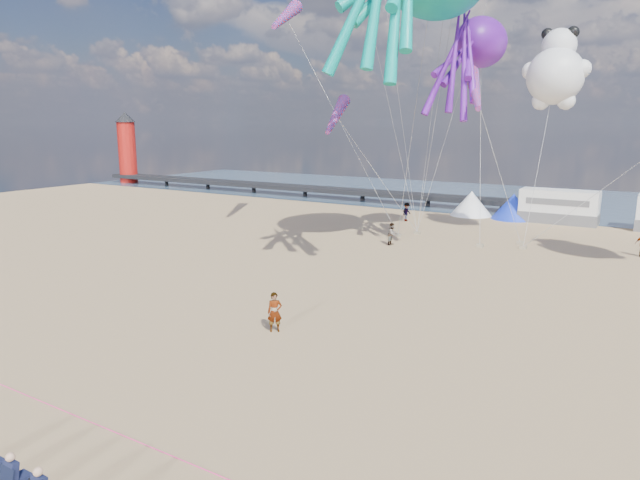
{
  "coord_description": "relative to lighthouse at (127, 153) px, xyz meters",
  "views": [
    {
      "loc": [
        14.28,
        -14.83,
        8.92
      ],
      "look_at": [
        1.5,
        6.0,
        3.88
      ],
      "focal_mm": 32.0,
      "sensor_mm": 36.0,
      "label": 1
    }
  ],
  "objects": [
    {
      "name": "sandbag_c",
      "position": [
        61.79,
        -16.97,
        -4.39
      ],
      "size": [
        0.5,
        0.35,
        0.22
      ],
      "primitive_type": "cube",
      "color": "gray",
      "rests_on": "ground"
    },
    {
      "name": "windsock_mid",
      "position": [
        58.99,
        -21.43,
        6.53
      ],
      "size": [
        3.24,
        5.95,
        6.03
      ],
      "primitive_type": null,
      "rotation": [
        0.0,
        0.0,
        0.4
      ],
      "color": "red"
    },
    {
      "name": "tent_blue",
      "position": [
        58.0,
        -4.0,
        -3.3
      ],
      "size": [
        4.0,
        4.0,
        2.4
      ],
      "primitive_type": "cone",
      "color": "#1933CC",
      "rests_on": "ground"
    },
    {
      "name": "sandbag_a",
      "position": [
        52.23,
        -17.49,
        -4.39
      ],
      "size": [
        0.5,
        0.35,
        0.22
      ],
      "primitive_type": "cube",
      "color": "gray",
      "rests_on": "ground"
    },
    {
      "name": "pier",
      "position": [
        28.0,
        0.0,
        -3.5
      ],
      "size": [
        60.0,
        3.0,
        0.5
      ],
      "primitive_type": "cube",
      "color": "black",
      "rests_on": "ground"
    },
    {
      "name": "tent_white",
      "position": [
        54.0,
        -4.0,
        -3.3
      ],
      "size": [
        4.0,
        4.0,
        2.4
      ],
      "primitive_type": "cone",
      "color": "white",
      "rests_on": "ground"
    },
    {
      "name": "sandbag_b",
      "position": [
        58.95,
        -17.99,
        -4.39
      ],
      "size": [
        0.5,
        0.35,
        0.22
      ],
      "primitive_type": "cube",
      "color": "gray",
      "rests_on": "ground"
    },
    {
      "name": "kite_octopus_purple",
      "position": [
        57.92,
        -16.95,
        9.98
      ],
      "size": [
        3.79,
        8.51,
        9.63
      ],
      "primitive_type": null,
      "rotation": [
        0.0,
        0.0,
        0.02
      ],
      "color": "#5E1499"
    },
    {
      "name": "beachgoer_1",
      "position": [
        53.13,
        -20.65,
        -3.68
      ],
      "size": [
        0.54,
        0.81,
        1.65
      ],
      "primitive_type": "imported",
      "rotation": [
        0.0,
        0.0,
        1.56
      ],
      "color": "#7F6659",
      "rests_on": "ground"
    },
    {
      "name": "windsock_left",
      "position": [
        44.42,
        -21.61,
        12.27
      ],
      "size": [
        3.89,
        7.6,
        7.74
      ],
      "primitive_type": null,
      "rotation": [
        0.0,
        0.0,
        0.38
      ],
      "color": "red"
    },
    {
      "name": "rope_line",
      "position": [
        56.0,
        -49.0,
        -4.48
      ],
      "size": [
        34.0,
        0.03,
        0.03
      ],
      "primitive_type": "cylinder",
      "rotation": [
        0.0,
        1.57,
        0.0
      ],
      "color": "#F2338C",
      "rests_on": "ground"
    },
    {
      "name": "standing_person",
      "position": [
        56.3,
        -39.8,
        -3.63
      ],
      "size": [
        0.76,
        0.73,
        1.75
      ],
      "primitive_type": "imported",
      "rotation": [
        0.0,
        0.0,
        0.69
      ],
      "color": "tan",
      "rests_on": "ground"
    },
    {
      "name": "water",
      "position": [
        56.0,
        11.0,
        -4.48
      ],
      "size": [
        120.0,
        120.0,
        0.0
      ],
      "primitive_type": "plane",
      "color": "#334A61",
      "rests_on": "ground"
    },
    {
      "name": "beachgoer_2",
      "position": [
        49.92,
        -10.37,
        -3.65
      ],
      "size": [
        0.79,
        0.94,
        1.71
      ],
      "primitive_type": "imported",
      "rotation": [
        0.0,
        0.0,
        1.39
      ],
      "color": "#7F6659",
      "rests_on": "ground"
    },
    {
      "name": "sandbag_e",
      "position": [
        53.12,
        -15.68,
        -4.39
      ],
      "size": [
        0.5,
        0.35,
        0.22
      ],
      "primitive_type": "cube",
      "color": "gray",
      "rests_on": "ground"
    },
    {
      "name": "motorhome_0",
      "position": [
        62.0,
        -4.0,
        -3.0
      ],
      "size": [
        6.6,
        2.5,
        3.0
      ],
      "primitive_type": "cube",
      "color": "silver",
      "rests_on": "ground"
    },
    {
      "name": "windsock_right",
      "position": [
        50.6,
        -24.65,
        4.89
      ],
      "size": [
        2.02,
        4.72,
        4.65
      ],
      "primitive_type": null,
      "rotation": [
        0.0,
        0.0,
        0.25
      ],
      "color": "red"
    },
    {
      "name": "spectator_row",
      "position": [
        57.72,
        -52.21,
        -3.85
      ],
      "size": [
        6.1,
        0.9,
        1.3
      ],
      "primitive_type": null,
      "color": "black",
      "rests_on": "ground"
    },
    {
      "name": "ground",
      "position": [
        56.0,
        -44.0,
        -4.5
      ],
      "size": [
        120.0,
        120.0,
        0.0
      ],
      "primitive_type": "plane",
      "color": "tan",
      "rests_on": "ground"
    },
    {
      "name": "sandbag_d",
      "position": [
        61.26,
        -15.47,
        -4.39
      ],
      "size": [
        0.5,
        0.35,
        0.22
      ],
      "primitive_type": "cube",
      "color": "gray",
      "rests_on": "ground"
    },
    {
      "name": "kite_panda",
      "position": [
        62.49,
        -13.76,
        7.7
      ],
      "size": [
        6.14,
        5.96,
        6.89
      ],
      "primitive_type": null,
      "rotation": [
        0.0,
        0.0,
        -0.34
      ],
      "color": "silver"
    },
    {
      "name": "lighthouse",
      "position": [
        0.0,
        0.0,
        0.0
      ],
      "size": [
        2.6,
        2.6,
        9.0
      ],
      "primitive_type": "cylinder",
      "color": "#A5140F",
      "rests_on": "ground"
    }
  ]
}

